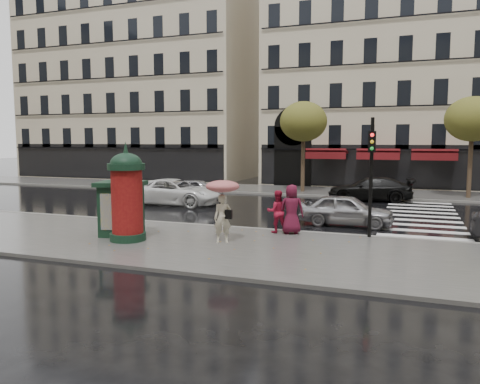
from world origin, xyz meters
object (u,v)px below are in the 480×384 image
at_px(traffic_light, 371,165).
at_px(car_white, 174,192).
at_px(man_burgundy, 292,209).
at_px(car_far_silver, 187,189).
at_px(woman_umbrella, 223,200).
at_px(newsstand, 121,208).
at_px(woman_red, 277,211).
at_px(morris_column, 127,193).
at_px(car_black, 370,189).
at_px(car_silver, 346,210).

height_order(traffic_light, car_white, traffic_light).
relative_size(man_burgundy, car_far_silver, 0.50).
bearing_deg(woman_umbrella, newsstand, -177.72).
height_order(woman_red, car_far_silver, woman_red).
distance_m(man_burgundy, car_white, 10.95).
distance_m(man_burgundy, morris_column, 6.40).
relative_size(woman_umbrella, man_burgundy, 1.19).
relative_size(man_burgundy, car_black, 0.38).
relative_size(woman_umbrella, car_silver, 0.56).
relative_size(woman_umbrella, car_far_silver, 0.59).
bearing_deg(car_far_silver, car_silver, 55.31).
relative_size(man_burgundy, morris_column, 0.54).
height_order(woman_umbrella, car_silver, woman_umbrella).
relative_size(woman_red, newsstand, 0.81).
bearing_deg(car_silver, man_burgundy, 152.77).
bearing_deg(woman_red, woman_umbrella, 36.90).
relative_size(traffic_light, newsstand, 2.16).
bearing_deg(woman_umbrella, car_white, 127.00).
bearing_deg(man_burgundy, newsstand, 5.45).
height_order(man_burgundy, morris_column, morris_column).
distance_m(newsstand, car_white, 9.57).
height_order(woman_red, traffic_light, traffic_light).
relative_size(man_burgundy, car_white, 0.35).
height_order(morris_column, traffic_light, traffic_light).
height_order(car_silver, car_white, car_white).
relative_size(car_silver, car_black, 0.80).
bearing_deg(car_silver, car_far_silver, 61.71).
xyz_separation_m(car_silver, car_black, (0.26, 9.37, 0.05)).
xyz_separation_m(man_burgundy, newsstand, (-6.14, -2.63, 0.10)).
height_order(traffic_light, car_black, traffic_light).
bearing_deg(man_burgundy, car_white, -54.64).
xyz_separation_m(newsstand, car_white, (-2.61, 9.20, -0.42)).
bearing_deg(woman_red, traffic_light, 160.63).
xyz_separation_m(car_black, car_far_silver, (-11.31, -3.16, -0.08)).
bearing_deg(car_black, newsstand, -35.24).
xyz_separation_m(woman_umbrella, car_far_silver, (-7.37, 11.91, -0.99)).
distance_m(newsstand, car_far_silver, 12.50).
xyz_separation_m(man_burgundy, car_white, (-8.75, 6.56, -0.32)).
distance_m(newsstand, car_silver, 9.83).
bearing_deg(car_silver, morris_column, 133.61).
xyz_separation_m(woman_red, newsstand, (-5.55, -2.63, 0.23)).
bearing_deg(morris_column, car_silver, 42.54).
xyz_separation_m(woman_red, car_silver, (2.33, 3.23, -0.27)).
relative_size(woman_red, car_black, 0.33).
distance_m(traffic_light, newsstand, 9.73).
bearing_deg(morris_column, woman_red, 34.68).
bearing_deg(car_white, car_silver, -109.19).
relative_size(newsstand, car_black, 0.41).
bearing_deg(car_black, car_silver, -8.71).
relative_size(woman_umbrella, morris_column, 0.64).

